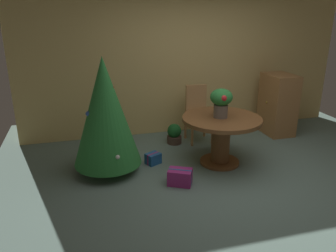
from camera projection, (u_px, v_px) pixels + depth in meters
ground_plane at (236, 182)px, 4.53m from camera, size 6.60×6.60×0.00m
back_wall_panel at (187, 62)px, 6.10m from camera, size 6.00×0.10×2.60m
round_dining_table at (221, 131)px, 4.93m from camera, size 1.15×1.15×0.73m
flower_vase at (221, 100)px, 4.77m from camera, size 0.32×0.33×0.42m
wooden_chair_far at (198, 110)px, 5.83m from camera, size 0.41×0.42×0.97m
holiday_tree at (105, 112)px, 4.55m from camera, size 0.95×0.95×1.64m
gift_box_purple at (180, 177)px, 4.44m from camera, size 0.37×0.33×0.21m
gift_box_blue at (153, 159)px, 5.05m from camera, size 0.26×0.24×0.16m
wooden_cabinet at (278, 104)px, 6.16m from camera, size 0.48×0.65×1.10m
potted_plant at (174, 134)px, 5.79m from camera, size 0.25×0.25×0.35m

